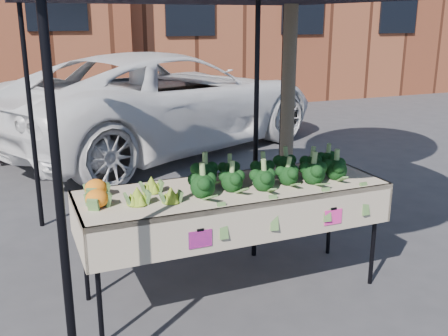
{
  "coord_description": "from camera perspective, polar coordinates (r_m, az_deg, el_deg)",
  "views": [
    {
      "loc": [
        -1.58,
        -3.43,
        2.16
      ],
      "look_at": [
        -0.04,
        0.28,
        1.0
      ],
      "focal_mm": 41.88,
      "sensor_mm": 36.0,
      "label": 1
    }
  ],
  "objects": [
    {
      "name": "canopy",
      "position": [
        4.53,
        -0.91,
        6.04
      ],
      "size": [
        3.16,
        3.16,
        2.74
      ],
      "primitive_type": null,
      "color": "black",
      "rests_on": "ground"
    },
    {
      "name": "table",
      "position": [
        4.2,
        1.05,
        -7.93
      ],
      "size": [
        2.4,
        0.81,
        0.9
      ],
      "color": "#BEAA8D",
      "rests_on": "ground"
    },
    {
      "name": "broccoli_heap",
      "position": [
        4.16,
        5.06,
        -0.0
      ],
      "size": [
        1.44,
        0.54,
        0.22
      ],
      "primitive_type": "ellipsoid",
      "color": "black",
      "rests_on": "table"
    },
    {
      "name": "cauliflower_pair",
      "position": [
        3.81,
        -13.77,
        -2.51
      ],
      "size": [
        0.2,
        0.4,
        0.15
      ],
      "primitive_type": "ellipsoid",
      "color": "orange",
      "rests_on": "table"
    },
    {
      "name": "street_tree",
      "position": [
        5.7,
        7.32,
        16.13
      ],
      "size": [
        2.21,
        2.21,
        4.35
      ],
      "primitive_type": null,
      "color": "#1E4C14",
      "rests_on": "ground"
    },
    {
      "name": "romanesco_cluster",
      "position": [
        3.8,
        -8.07,
        -2.11
      ],
      "size": [
        0.4,
        0.44,
        0.17
      ],
      "primitive_type": "ellipsoid",
      "color": "#94A72A",
      "rests_on": "table"
    },
    {
      "name": "ground",
      "position": [
        4.35,
        1.97,
        -13.68
      ],
      "size": [
        90.0,
        90.0,
        0.0
      ],
      "primitive_type": "plane",
      "color": "#343437"
    }
  ]
}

